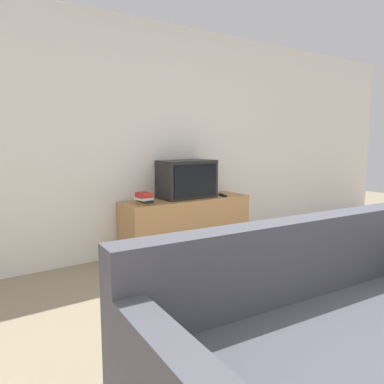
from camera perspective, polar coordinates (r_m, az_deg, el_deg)
name	(u,v)px	position (r m, az deg, el deg)	size (l,w,h in m)	color
wall_back	(147,140)	(4.32, -6.90, 7.94)	(9.00, 0.06, 2.60)	white
tv_stand	(187,225)	(4.39, -0.79, -5.01)	(1.55, 0.44, 0.62)	tan
television	(187,179)	(4.35, -0.77, 1.99)	(0.65, 0.36, 0.44)	black
couch	(339,356)	(2.04, 21.44, -22.21)	(2.06, 1.10, 0.88)	#474751
book_stack	(144,198)	(3.97, -7.30, -0.97)	(0.17, 0.22, 0.13)	gold
remote_on_stand	(223,195)	(4.51, 4.70, -0.48)	(0.08, 0.17, 0.02)	black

